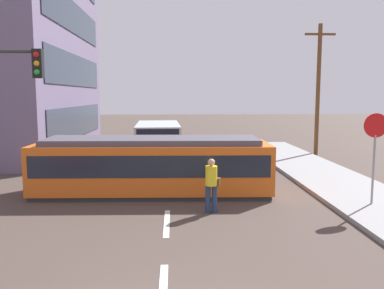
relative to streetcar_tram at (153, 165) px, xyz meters
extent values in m
plane|color=#4A3D36|center=(0.57, 0.53, -1.06)|extent=(120.00, 120.00, 0.00)
cube|color=silver|center=(0.57, -3.47, -1.06)|extent=(0.16, 2.40, 0.01)
cube|color=silver|center=(0.57, 6.00, -1.06)|extent=(0.16, 2.40, 0.01)
cube|color=silver|center=(0.57, 12.00, -1.06)|extent=(0.16, 2.40, 0.01)
cube|color=#2D3847|center=(-5.34, 11.45, 0.86)|extent=(0.06, 12.89, 1.92)
cube|color=#2D3847|center=(-5.34, 11.45, 4.06)|extent=(0.06, 12.89, 1.92)
cube|color=#2D3847|center=(-5.34, 11.45, 7.26)|extent=(0.06, 12.89, 1.92)
cube|color=orange|center=(0.00, 0.00, -0.06)|extent=(8.50, 2.70, 1.70)
cube|color=#2D2D2D|center=(0.00, 0.00, -0.99)|extent=(8.33, 2.57, 0.15)
cube|color=#4E4A54|center=(0.00, 0.00, 0.89)|extent=(7.65, 2.31, 0.20)
cube|color=#1E232D|center=(0.00, 0.00, 0.14)|extent=(8.17, 2.74, 0.75)
cube|color=#A6B0BD|center=(-0.18, 9.50, 0.04)|extent=(2.72, 6.07, 1.59)
cube|color=black|center=(-0.07, 6.56, 0.28)|extent=(2.25, 0.20, 0.96)
cube|color=black|center=(-0.18, 9.50, 0.32)|extent=(2.72, 5.17, 0.64)
cylinder|color=black|center=(-0.11, 7.59, -0.61)|extent=(2.58, 0.99, 0.90)
cylinder|color=black|center=(-0.25, 11.41, -0.61)|extent=(2.58, 0.99, 0.90)
cylinder|color=navy|center=(1.81, -2.54, -0.64)|extent=(0.16, 0.16, 0.85)
cylinder|color=navy|center=(2.01, -2.54, -0.64)|extent=(0.16, 0.16, 0.85)
cylinder|color=yellow|center=(1.91, -2.54, 0.09)|extent=(0.36, 0.36, 0.60)
sphere|color=tan|center=(1.91, -2.54, 0.50)|extent=(0.22, 0.22, 0.22)
cube|color=brown|center=(2.13, -2.49, -0.11)|extent=(0.16, 0.22, 0.24)
cylinder|color=gray|center=(7.07, -2.26, 0.18)|extent=(0.07, 0.07, 2.20)
cylinder|color=red|center=(7.07, -2.26, 1.58)|extent=(0.76, 0.04, 0.76)
cube|color=black|center=(-3.18, -2.30, 3.43)|extent=(0.28, 0.24, 0.84)
sphere|color=red|center=(-3.18, -2.43, 3.68)|extent=(0.16, 0.16, 0.16)
sphere|color=gold|center=(-3.18, -2.43, 3.43)|extent=(0.16, 0.16, 0.16)
sphere|color=green|center=(-3.18, -2.43, 3.18)|extent=(0.16, 0.16, 0.16)
cylinder|color=brown|center=(9.33, 9.01, 2.79)|extent=(0.24, 0.24, 7.71)
cube|color=brown|center=(9.33, 9.01, 6.05)|extent=(1.80, 0.12, 0.12)
camera|label=1|loc=(0.79, -14.29, 2.51)|focal=37.08mm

